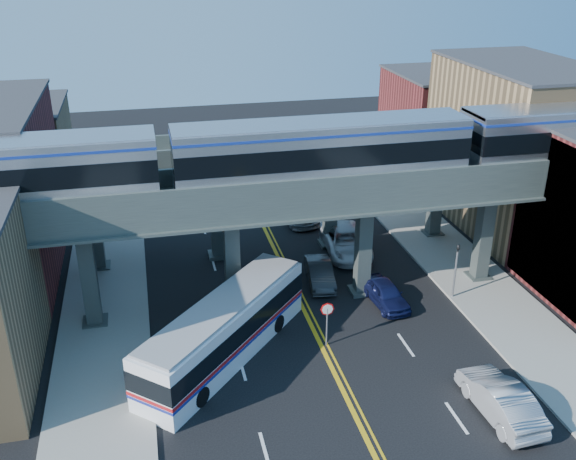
% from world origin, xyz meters
% --- Properties ---
extents(ground, '(120.00, 120.00, 0.00)m').
position_xyz_m(ground, '(0.00, 0.00, 0.00)').
color(ground, black).
rests_on(ground, ground).
extents(sidewalk_west, '(5.00, 70.00, 0.16)m').
position_xyz_m(sidewalk_west, '(-11.50, 10.00, 0.08)').
color(sidewalk_west, gray).
rests_on(sidewalk_west, ground).
extents(sidewalk_east, '(5.00, 70.00, 0.16)m').
position_xyz_m(sidewalk_east, '(11.50, 10.00, 0.08)').
color(sidewalk_east, gray).
rests_on(sidewalk_east, ground).
extents(building_west_c, '(8.00, 10.00, 8.00)m').
position_xyz_m(building_west_c, '(-18.50, 29.00, 4.00)').
color(building_west_c, '#96764E').
rests_on(building_west_c, ground).
extents(building_east_b, '(8.00, 14.00, 12.00)m').
position_xyz_m(building_east_b, '(18.50, 16.00, 6.00)').
color(building_east_b, '#96764E').
rests_on(building_east_b, ground).
extents(building_east_c, '(8.00, 10.00, 9.00)m').
position_xyz_m(building_east_c, '(18.50, 29.00, 4.50)').
color(building_east_c, maroon).
rests_on(building_east_c, ground).
extents(mural_panel, '(0.10, 9.50, 9.50)m').
position_xyz_m(mural_panel, '(14.55, 4.00, 4.75)').
color(mural_panel, teal).
rests_on(mural_panel, ground).
extents(elevated_viaduct_near, '(52.00, 3.60, 7.40)m').
position_xyz_m(elevated_viaduct_near, '(0.00, 8.00, 6.47)').
color(elevated_viaduct_near, '#3D4746').
rests_on(elevated_viaduct_near, ground).
extents(elevated_viaduct_far, '(52.00, 3.60, 7.40)m').
position_xyz_m(elevated_viaduct_far, '(0.00, 15.00, 6.47)').
color(elevated_viaduct_far, '#3D4746').
rests_on(elevated_viaduct_far, ground).
extents(transit_train, '(50.89, 3.19, 3.73)m').
position_xyz_m(transit_train, '(1.24, 8.00, 9.41)').
color(transit_train, black).
rests_on(transit_train, elevated_viaduct_near).
extents(stop_sign, '(0.76, 0.09, 2.63)m').
position_xyz_m(stop_sign, '(0.30, 3.00, 1.76)').
color(stop_sign, slate).
rests_on(stop_sign, ground).
extents(traffic_signal, '(0.15, 0.18, 4.10)m').
position_xyz_m(traffic_signal, '(9.20, 6.00, 2.30)').
color(traffic_signal, slate).
rests_on(traffic_signal, ground).
extents(transit_bus, '(10.08, 10.75, 3.11)m').
position_xyz_m(transit_bus, '(-5.16, 3.23, 1.60)').
color(transit_bus, white).
rests_on(transit_bus, ground).
extents(car_lane_a, '(2.06, 4.33, 1.43)m').
position_xyz_m(car_lane_a, '(4.96, 6.35, 0.71)').
color(car_lane_a, '#10163E').
rests_on(car_lane_a, ground).
extents(car_lane_b, '(2.02, 4.50, 1.43)m').
position_xyz_m(car_lane_b, '(1.80, 9.71, 0.72)').
color(car_lane_b, '#2B2C2E').
rests_on(car_lane_b, ground).
extents(car_lane_c, '(3.38, 6.39, 1.71)m').
position_xyz_m(car_lane_c, '(4.77, 13.58, 0.86)').
color(car_lane_c, silver).
rests_on(car_lane_c, ground).
extents(car_lane_d, '(2.93, 5.92, 1.66)m').
position_xyz_m(car_lane_d, '(2.78, 20.23, 0.83)').
color(car_lane_d, '#B0B0B5').
rests_on(car_lane_d, ground).
extents(car_parked_curb, '(2.04, 5.27, 1.71)m').
position_xyz_m(car_parked_curb, '(6.50, -4.17, 0.85)').
color(car_parked_curb, '#9FA0A4').
rests_on(car_parked_curb, ground).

